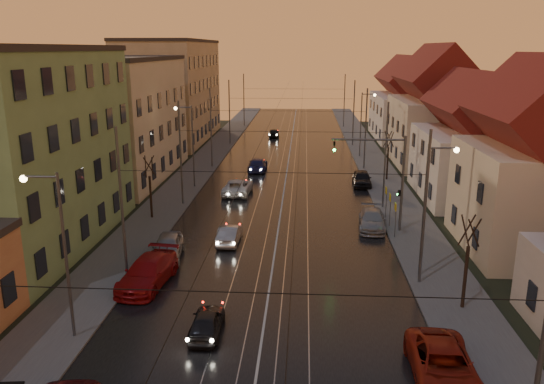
% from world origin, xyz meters
% --- Properties ---
extents(ground, '(160.00, 160.00, 0.00)m').
position_xyz_m(ground, '(0.00, 0.00, 0.00)').
color(ground, black).
rests_on(ground, ground).
extents(road, '(16.00, 120.00, 0.04)m').
position_xyz_m(road, '(0.00, 40.00, 0.02)').
color(road, black).
rests_on(road, ground).
extents(sidewalk_left, '(4.00, 120.00, 0.15)m').
position_xyz_m(sidewalk_left, '(-10.00, 40.00, 0.07)').
color(sidewalk_left, '#4C4C4C').
rests_on(sidewalk_left, ground).
extents(sidewalk_right, '(4.00, 120.00, 0.15)m').
position_xyz_m(sidewalk_right, '(10.00, 40.00, 0.07)').
color(sidewalk_right, '#4C4C4C').
rests_on(sidewalk_right, ground).
extents(tram_rail_0, '(0.06, 120.00, 0.03)m').
position_xyz_m(tram_rail_0, '(-2.20, 40.00, 0.06)').
color(tram_rail_0, gray).
rests_on(tram_rail_0, road).
extents(tram_rail_1, '(0.06, 120.00, 0.03)m').
position_xyz_m(tram_rail_1, '(-0.77, 40.00, 0.06)').
color(tram_rail_1, gray).
rests_on(tram_rail_1, road).
extents(tram_rail_2, '(0.06, 120.00, 0.03)m').
position_xyz_m(tram_rail_2, '(0.77, 40.00, 0.06)').
color(tram_rail_2, gray).
rests_on(tram_rail_2, road).
extents(tram_rail_3, '(0.06, 120.00, 0.03)m').
position_xyz_m(tram_rail_3, '(2.20, 40.00, 0.06)').
color(tram_rail_3, gray).
rests_on(tram_rail_3, road).
extents(apartment_left_1, '(10.00, 18.00, 13.00)m').
position_xyz_m(apartment_left_1, '(-17.50, 14.00, 6.50)').
color(apartment_left_1, '#628756').
rests_on(apartment_left_1, ground).
extents(apartment_left_2, '(10.00, 20.00, 12.00)m').
position_xyz_m(apartment_left_2, '(-17.50, 34.00, 6.00)').
color(apartment_left_2, '#B4AF8B').
rests_on(apartment_left_2, ground).
extents(apartment_left_3, '(10.00, 24.00, 14.00)m').
position_xyz_m(apartment_left_3, '(-17.50, 58.00, 7.00)').
color(apartment_left_3, '#978562').
rests_on(apartment_left_3, ground).
extents(house_right_1, '(8.67, 10.20, 10.80)m').
position_xyz_m(house_right_1, '(17.00, 15.00, 5.45)').
color(house_right_1, beige).
rests_on(house_right_1, ground).
extents(house_right_2, '(9.18, 12.24, 9.20)m').
position_xyz_m(house_right_2, '(17.00, 28.00, 4.64)').
color(house_right_2, silver).
rests_on(house_right_2, ground).
extents(house_right_3, '(9.18, 14.28, 11.50)m').
position_xyz_m(house_right_3, '(17.00, 43.00, 5.80)').
color(house_right_3, beige).
rests_on(house_right_3, ground).
extents(house_right_4, '(9.18, 16.32, 10.00)m').
position_xyz_m(house_right_4, '(17.00, 61.00, 5.05)').
color(house_right_4, silver).
rests_on(house_right_4, ground).
extents(catenary_pole_r_0, '(0.16, 0.16, 9.00)m').
position_xyz_m(catenary_pole_r_0, '(8.60, -6.00, 4.50)').
color(catenary_pole_r_0, '#595B60').
rests_on(catenary_pole_r_0, ground).
extents(catenary_pole_l_1, '(0.16, 0.16, 9.00)m').
position_xyz_m(catenary_pole_l_1, '(-8.60, 9.00, 4.50)').
color(catenary_pole_l_1, '#595B60').
rests_on(catenary_pole_l_1, ground).
extents(catenary_pole_r_1, '(0.16, 0.16, 9.00)m').
position_xyz_m(catenary_pole_r_1, '(8.60, 9.00, 4.50)').
color(catenary_pole_r_1, '#595B60').
rests_on(catenary_pole_r_1, ground).
extents(catenary_pole_l_2, '(0.16, 0.16, 9.00)m').
position_xyz_m(catenary_pole_l_2, '(-8.60, 24.00, 4.50)').
color(catenary_pole_l_2, '#595B60').
rests_on(catenary_pole_l_2, ground).
extents(catenary_pole_r_2, '(0.16, 0.16, 9.00)m').
position_xyz_m(catenary_pole_r_2, '(8.60, 24.00, 4.50)').
color(catenary_pole_r_2, '#595B60').
rests_on(catenary_pole_r_2, ground).
extents(catenary_pole_l_3, '(0.16, 0.16, 9.00)m').
position_xyz_m(catenary_pole_l_3, '(-8.60, 39.00, 4.50)').
color(catenary_pole_l_3, '#595B60').
rests_on(catenary_pole_l_3, ground).
extents(catenary_pole_r_3, '(0.16, 0.16, 9.00)m').
position_xyz_m(catenary_pole_r_3, '(8.60, 39.00, 4.50)').
color(catenary_pole_r_3, '#595B60').
rests_on(catenary_pole_r_3, ground).
extents(catenary_pole_l_4, '(0.16, 0.16, 9.00)m').
position_xyz_m(catenary_pole_l_4, '(-8.60, 54.00, 4.50)').
color(catenary_pole_l_4, '#595B60').
rests_on(catenary_pole_l_4, ground).
extents(catenary_pole_r_4, '(0.16, 0.16, 9.00)m').
position_xyz_m(catenary_pole_r_4, '(8.60, 54.00, 4.50)').
color(catenary_pole_r_4, '#595B60').
rests_on(catenary_pole_r_4, ground).
extents(catenary_pole_l_5, '(0.16, 0.16, 9.00)m').
position_xyz_m(catenary_pole_l_5, '(-8.60, 72.00, 4.50)').
color(catenary_pole_l_5, '#595B60').
rests_on(catenary_pole_l_5, ground).
extents(catenary_pole_r_5, '(0.16, 0.16, 9.00)m').
position_xyz_m(catenary_pole_r_5, '(8.60, 72.00, 4.50)').
color(catenary_pole_r_5, '#595B60').
rests_on(catenary_pole_r_5, ground).
extents(street_lamp_0, '(1.75, 0.32, 8.00)m').
position_xyz_m(street_lamp_0, '(-9.10, 2.00, 4.89)').
color(street_lamp_0, '#595B60').
rests_on(street_lamp_0, ground).
extents(street_lamp_1, '(1.75, 0.32, 8.00)m').
position_xyz_m(street_lamp_1, '(9.10, 10.00, 4.89)').
color(street_lamp_1, '#595B60').
rests_on(street_lamp_1, ground).
extents(street_lamp_2, '(1.75, 0.32, 8.00)m').
position_xyz_m(street_lamp_2, '(-9.10, 30.00, 4.89)').
color(street_lamp_2, '#595B60').
rests_on(street_lamp_2, ground).
extents(street_lamp_3, '(1.75, 0.32, 8.00)m').
position_xyz_m(street_lamp_3, '(9.10, 46.00, 4.89)').
color(street_lamp_3, '#595B60').
rests_on(street_lamp_3, ground).
extents(traffic_light_mast, '(5.30, 0.32, 7.20)m').
position_xyz_m(traffic_light_mast, '(7.99, 18.00, 4.60)').
color(traffic_light_mast, '#595B60').
rests_on(traffic_light_mast, ground).
extents(bare_tree_0, '(1.09, 1.09, 5.11)m').
position_xyz_m(bare_tree_0, '(-10.20, 20.00, 2.49)').
color(bare_tree_0, black).
rests_on(bare_tree_0, ground).
extents(bare_tree_1, '(1.09, 1.09, 5.11)m').
position_xyz_m(bare_tree_1, '(10.20, 6.00, 2.49)').
color(bare_tree_1, black).
rests_on(bare_tree_1, ground).
extents(bare_tree_2, '(1.09, 1.09, 5.11)m').
position_xyz_m(bare_tree_2, '(10.40, 34.00, 2.49)').
color(bare_tree_2, black).
rests_on(bare_tree_2, ground).
extents(driving_car_0, '(1.50, 3.61, 1.22)m').
position_xyz_m(driving_car_0, '(-2.66, 2.79, 0.61)').
color(driving_car_0, black).
rests_on(driving_car_0, ground).
extents(driving_car_1, '(1.43, 3.92, 1.28)m').
position_xyz_m(driving_car_1, '(-3.27, 15.02, 0.64)').
color(driving_car_1, '#9F9FA4').
rests_on(driving_car_1, ground).
extents(driving_car_2, '(2.57, 5.22, 1.43)m').
position_xyz_m(driving_car_2, '(-4.26, 27.80, 0.71)').
color(driving_car_2, silver).
rests_on(driving_car_2, ground).
extents(driving_car_3, '(2.05, 4.93, 1.42)m').
position_xyz_m(driving_car_3, '(-3.26, 37.64, 0.71)').
color(driving_car_3, '#1A1E50').
rests_on(driving_car_3, ground).
extents(driving_car_4, '(1.84, 4.02, 1.34)m').
position_xyz_m(driving_car_4, '(-2.79, 60.73, 0.67)').
color(driving_car_4, black).
rests_on(driving_car_4, ground).
extents(parked_left_2, '(2.85, 5.69, 1.59)m').
position_xyz_m(parked_left_2, '(-6.99, 7.92, 0.79)').
color(parked_left_2, maroon).
rests_on(parked_left_2, ground).
extents(parked_left_3, '(2.31, 4.65, 1.52)m').
position_xyz_m(parked_left_3, '(-6.86, 11.97, 0.76)').
color(parked_left_3, gray).
rests_on(parked_left_3, ground).
extents(parked_right_0, '(2.68, 5.51, 1.51)m').
position_xyz_m(parked_right_0, '(7.60, -0.45, 0.76)').
color(parked_right_0, maroon).
rests_on(parked_right_0, ground).
extents(parked_right_1, '(2.36, 4.89, 1.37)m').
position_xyz_m(parked_right_1, '(7.05, 18.70, 0.69)').
color(parked_right_1, '#9A9B9F').
rests_on(parked_right_1, ground).
extents(parked_right_2, '(1.92, 4.44, 1.49)m').
position_xyz_m(parked_right_2, '(7.60, 31.69, 0.75)').
color(parked_right_2, black).
rests_on(parked_right_2, ground).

